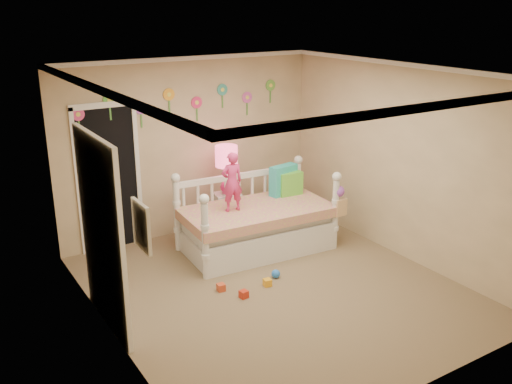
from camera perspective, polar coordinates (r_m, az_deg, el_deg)
floor at (r=7.01m, az=1.95°, el=-9.64°), size 4.00×4.50×0.01m
ceiling at (r=6.22m, az=2.22°, el=11.97°), size 4.00×4.50×0.01m
back_wall at (r=8.38m, az=-6.63°, el=4.55°), size 4.00×0.01×2.60m
left_wall at (r=5.68m, az=-14.88°, el=-2.85°), size 0.01×4.50×2.60m
right_wall at (r=7.76m, az=14.40°, el=2.94°), size 0.01×4.50×2.60m
crown_molding at (r=6.22m, az=2.21°, el=11.70°), size 4.00×4.50×0.06m
daybed at (r=7.84m, az=0.04°, el=-1.95°), size 2.15×1.26×1.13m
pillow_turquoise at (r=8.28m, az=2.76°, el=1.22°), size 0.46×0.23×0.44m
pillow_lime at (r=8.27m, az=3.47°, el=0.83°), size 0.37×0.16×0.34m
child at (r=7.56m, az=-2.43°, el=1.02°), size 0.32×0.23×0.82m
nightstand at (r=8.48m, az=-2.90°, el=-2.15°), size 0.42×0.35×0.63m
table_lamp at (r=8.23m, az=-2.98°, el=3.02°), size 0.33×0.33×0.72m
closet_doorway at (r=8.00m, az=-14.59°, el=1.41°), size 0.90×0.04×2.07m
flower_decals at (r=8.20m, az=-7.33°, el=8.79°), size 3.40×0.02×0.50m
mirror_closet at (r=6.05m, az=-15.20°, el=-4.09°), size 0.07×1.30×2.10m
wall_picture at (r=4.80m, az=-11.45°, el=-3.38°), size 0.05×0.34×0.42m
hanging_bag at (r=7.92m, az=8.36°, el=-1.00°), size 0.20×0.16×0.36m
toy_scatter at (r=6.97m, az=-0.12°, el=-9.32°), size 1.10×1.46×0.11m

